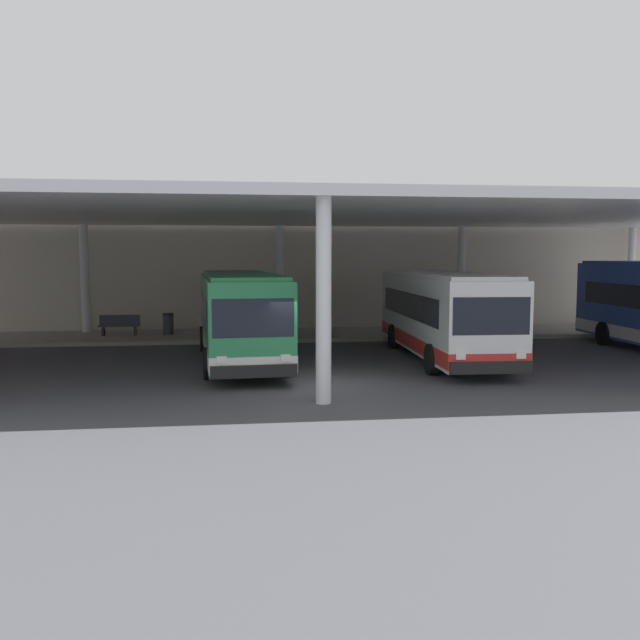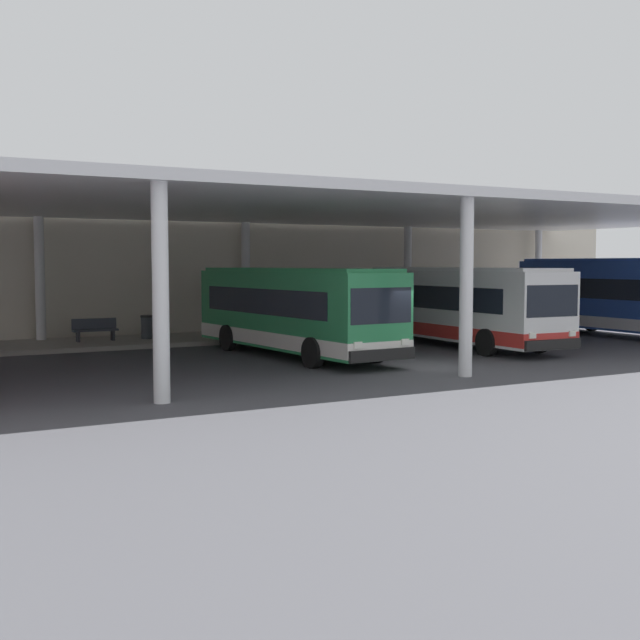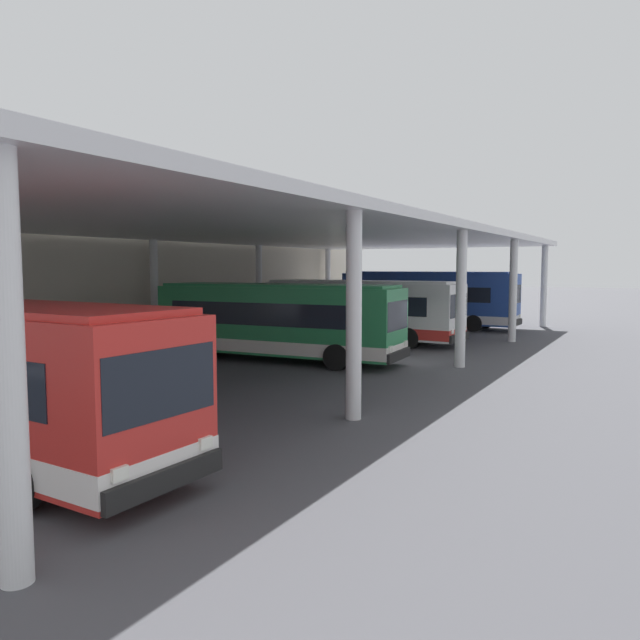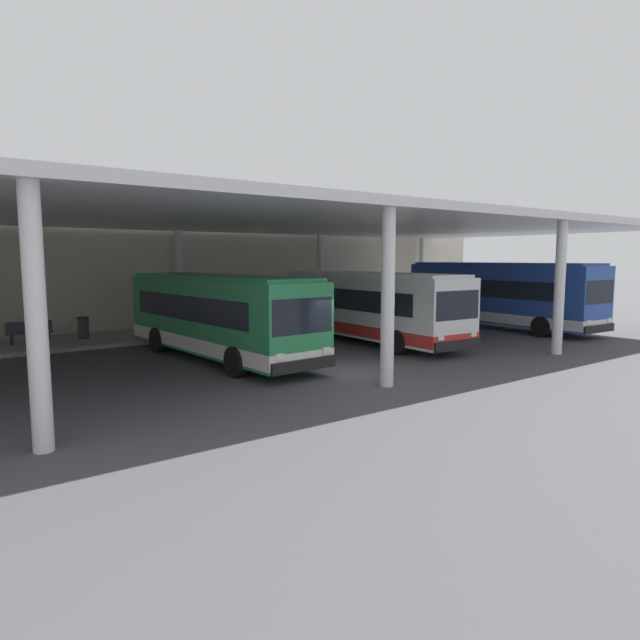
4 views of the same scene
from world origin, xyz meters
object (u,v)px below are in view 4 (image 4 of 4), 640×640
bus_far_bay (499,294)px  bench_waiting (30,332)px  trash_bin (83,328)px  bus_second_bay (218,315)px  bus_middle_bay (369,306)px

bus_far_bay → bench_waiting: (-21.88, 7.86, -1.18)m
bus_far_bay → trash_bin: 21.27m
trash_bin → bus_second_bay: bearing=-66.3°
bus_far_bay → bench_waiting: bearing=160.2°
bus_second_bay → bench_waiting: bearing=126.6°
bus_second_bay → bench_waiting: bus_second_bay is taller
bus_far_bay → bus_middle_bay: bearing=177.8°
bus_middle_bay → trash_bin: (-10.58, 7.56, -0.98)m
bus_middle_bay → bench_waiting: 14.83m
bus_second_bay → bus_far_bay: bus_far_bay is taller
bench_waiting → bus_far_bay: bearing=-19.8°
bus_middle_bay → bus_far_bay: bearing=-2.2°
trash_bin → bench_waiting: bearing=-178.6°
bench_waiting → trash_bin: (2.17, 0.05, 0.01)m
bus_far_bay → bench_waiting: bus_far_bay is taller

